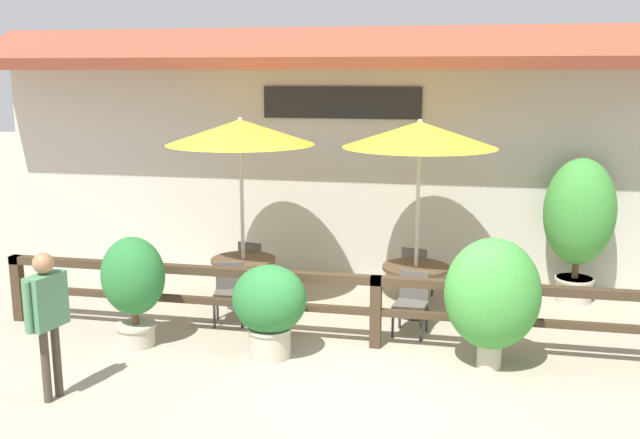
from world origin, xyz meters
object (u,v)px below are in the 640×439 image
at_px(dining_table_middle, 416,276).
at_px(chair_middle_wallside, 416,270).
at_px(patio_umbrella_middle, 420,135).
at_px(pedestrian, 47,306).
at_px(chair_near_streetside, 229,290).
at_px(potted_plant_tall_tropical, 492,295).
at_px(chair_near_wallside, 254,264).
at_px(potted_plant_broad_leaf, 269,305).
at_px(potted_plant_small_flowering, 579,217).
at_px(chair_middle_streetside, 412,300).
at_px(patio_umbrella_near, 240,132).
at_px(dining_table_near, 243,268).
at_px(potted_plant_corner_fern, 133,283).

xyz_separation_m(dining_table_middle, chair_middle_wallside, (-0.04, 0.75, -0.12)).
xyz_separation_m(patio_umbrella_middle, pedestrian, (-3.66, -3.53, -1.58)).
xyz_separation_m(chair_near_streetside, potted_plant_tall_tropical, (3.58, -0.89, 0.44)).
height_order(chair_near_wallside, dining_table_middle, chair_near_wallside).
xyz_separation_m(chair_near_wallside, pedestrian, (-1.03, -4.14, 0.58)).
xyz_separation_m(potted_plant_broad_leaf, potted_plant_small_flowering, (4.03, 3.08, 0.66)).
xyz_separation_m(chair_middle_streetside, potted_plant_broad_leaf, (-1.66, -1.18, 0.20)).
bearing_deg(patio_umbrella_near, dining_table_middle, 2.29).
distance_m(chair_near_wallside, potted_plant_tall_tropical, 4.34).
bearing_deg(dining_table_middle, chair_near_wallside, 166.97).
bearing_deg(potted_plant_broad_leaf, potted_plant_small_flowering, 37.42).
bearing_deg(dining_table_near, pedestrian, -107.57).
xyz_separation_m(patio_umbrella_near, dining_table_middle, (2.58, 0.10, -2.04)).
height_order(chair_near_wallside, potted_plant_broad_leaf, potted_plant_broad_leaf).
distance_m(potted_plant_broad_leaf, potted_plant_small_flowering, 5.12).
height_order(chair_near_streetside, chair_middle_wallside, same).
xyz_separation_m(dining_table_near, chair_near_streetside, (0.01, -0.71, -0.12)).
height_order(chair_near_streetside, chair_middle_streetside, same).
xyz_separation_m(chair_near_streetside, chair_near_wallside, (-0.07, 1.43, 0.00)).
xyz_separation_m(chair_near_wallside, dining_table_middle, (2.63, -0.61, 0.12)).
xyz_separation_m(patio_umbrella_near, potted_plant_broad_leaf, (0.91, -1.82, -1.96)).
bearing_deg(dining_table_near, potted_plant_corner_fern, -116.48).
bearing_deg(potted_plant_corner_fern, pedestrian, -96.60).
xyz_separation_m(chair_near_streetside, chair_middle_streetside, (2.56, 0.07, 0.00)).
distance_m(chair_near_wallside, potted_plant_broad_leaf, 2.72).
xyz_separation_m(dining_table_middle, potted_plant_tall_tropical, (1.01, -1.71, 0.31)).
xyz_separation_m(potted_plant_corner_fern, potted_plant_broad_leaf, (1.81, -0.02, -0.18)).
bearing_deg(chair_middle_streetside, patio_umbrella_middle, 99.04).
bearing_deg(potted_plant_tall_tropical, chair_near_streetside, 166.04).
bearing_deg(dining_table_near, potted_plant_broad_leaf, -63.33).
height_order(dining_table_middle, potted_plant_small_flowering, potted_plant_small_flowering).
xyz_separation_m(dining_table_near, potted_plant_tall_tropical, (3.59, -1.60, 0.31)).
height_order(patio_umbrella_middle, chair_middle_streetside, patio_umbrella_middle).
height_order(dining_table_middle, chair_middle_streetside, chair_middle_streetside).
height_order(chair_middle_streetside, potted_plant_small_flowering, potted_plant_small_flowering).
bearing_deg(patio_umbrella_middle, potted_plant_broad_leaf, -130.80).
bearing_deg(potted_plant_broad_leaf, pedestrian, -141.24).
bearing_deg(dining_table_middle, chair_middle_streetside, -89.78).
xyz_separation_m(chair_middle_wallside, potted_plant_small_flowering, (2.41, 0.41, 0.86)).
xyz_separation_m(chair_near_streetside, patio_umbrella_middle, (2.56, 0.82, 2.16)).
height_order(dining_table_near, potted_plant_tall_tropical, potted_plant_tall_tropical).
distance_m(potted_plant_tall_tropical, potted_plant_broad_leaf, 2.69).
xyz_separation_m(dining_table_near, potted_plant_corner_fern, (-0.90, -1.80, 0.25)).
bearing_deg(patio_umbrella_middle, pedestrian, -136.04).
relative_size(patio_umbrella_near, chair_near_streetside, 3.37).
bearing_deg(pedestrian, chair_middle_wallside, -28.23).
relative_size(chair_middle_wallside, potted_plant_tall_tropical, 0.53).
xyz_separation_m(dining_table_near, chair_middle_wallside, (2.53, 0.85, -0.12)).
height_order(dining_table_near, pedestrian, pedestrian).
xyz_separation_m(chair_middle_wallside, potted_plant_broad_leaf, (-1.62, -2.67, 0.20)).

